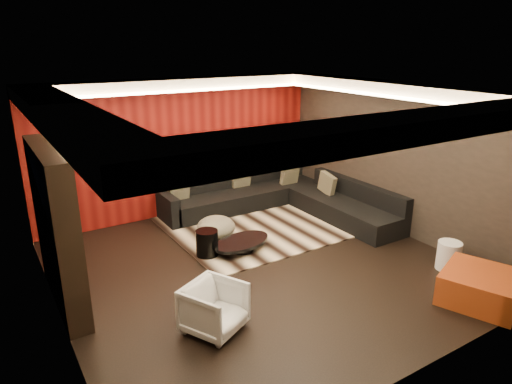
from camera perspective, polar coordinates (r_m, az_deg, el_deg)
floor at (r=7.49m, az=0.50°, el=-9.35°), size 6.00×6.00×0.02m
ceiling at (r=6.66m, az=0.57°, el=12.66°), size 6.00×6.00×0.02m
wall_back at (r=9.53m, az=-9.31°, el=5.57°), size 6.00×0.02×2.80m
wall_left at (r=5.98m, az=-24.61°, el=-3.66°), size 0.02×6.00×2.80m
wall_right at (r=8.88m, az=17.17°, el=4.04°), size 0.02×6.00×2.80m
red_feature_wall at (r=9.50m, az=-9.21°, el=5.52°), size 5.98×0.05×2.78m
soffit_back at (r=9.05m, az=-8.94°, el=13.19°), size 6.00×0.60×0.22m
soffit_front at (r=4.66m, az=18.95°, el=7.72°), size 6.00×0.60×0.22m
soffit_left at (r=5.70m, az=-23.24°, el=9.03°), size 0.60×4.80×0.22m
soffit_right at (r=8.44m, az=16.58°, el=12.31°), size 0.60×4.80×0.22m
cove_back at (r=8.75m, az=-8.00°, el=12.47°), size 4.80×0.08×0.04m
cove_front at (r=4.89m, az=15.77°, el=7.42°), size 4.80×0.08×0.04m
cove_left at (r=5.78m, az=-19.79°, el=8.62°), size 0.08×4.80×0.04m
cove_right at (r=8.19m, az=14.90°, el=11.66°), size 0.08×4.80×0.04m
tv_surround at (r=6.66m, az=-23.69°, el=-4.13°), size 0.30×2.00×2.20m
tv_screen at (r=6.56m, az=-22.71°, el=-1.05°), size 0.04×1.30×0.80m
tv_shelf at (r=6.83m, az=-21.94°, el=-7.00°), size 0.04×1.60×0.04m
rug at (r=9.23m, az=1.73°, el=-3.69°), size 4.02×3.03×0.02m
coffee_table at (r=7.94m, az=-1.79°, el=-6.67°), size 1.31×1.31×0.19m
drum_stool at (r=7.76m, az=-6.13°, el=-6.34°), size 0.44×0.44×0.44m
striped_pouf at (r=8.45m, az=-5.01°, el=-4.38°), size 0.84×0.84×0.39m
white_side_table at (r=7.92m, az=22.94°, el=-7.34°), size 0.46×0.46×0.46m
orange_ottoman at (r=7.19m, az=26.27°, el=-10.62°), size 1.26×1.26×0.43m
armchair at (r=5.87m, az=-5.23°, el=-14.26°), size 0.91×0.91×0.63m
sectional_sofa at (r=9.69m, az=3.21°, el=-1.01°), size 3.65×3.50×0.75m
throw_pillows at (r=9.77m, az=0.56°, el=1.38°), size 3.08×1.70×0.50m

